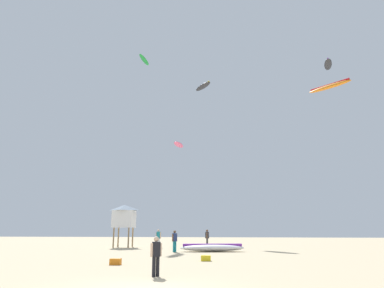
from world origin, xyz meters
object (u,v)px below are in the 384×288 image
at_px(cooler_box, 116,262).
at_px(kite_aloft_3, 179,145).
at_px(person_right, 158,237).
at_px(kite_aloft_2, 329,86).
at_px(lifeguard_tower, 124,216).
at_px(kite_aloft_1, 144,60).
at_px(person_foreground, 156,253).
at_px(gear_bag, 206,258).
at_px(person_left, 207,237).
at_px(kite_aloft_0, 203,86).
at_px(person_midground, 175,239).
at_px(kite_grounded_near, 212,248).
at_px(kite_aloft_4, 328,64).

bearing_deg(cooler_box, kite_aloft_3, 90.75).
height_order(person_right, kite_aloft_2, kite_aloft_2).
bearing_deg(lifeguard_tower, kite_aloft_1, 98.95).
height_order(person_right, cooler_box, person_right).
relative_size(person_foreground, gear_bag, 2.79).
xyz_separation_m(person_left, kite_aloft_1, (-10.61, 13.47, 26.98)).
distance_m(person_left, lifeguard_tower, 8.64).
distance_m(lifeguard_tower, kite_aloft_3, 13.98).
relative_size(person_foreground, lifeguard_tower, 0.38).
bearing_deg(kite_aloft_0, person_right, -103.90).
bearing_deg(person_foreground, person_left, 136.32).
distance_m(person_midground, gear_bag, 7.76).
bearing_deg(gear_bag, kite_grounded_near, 89.84).
distance_m(person_midground, person_right, 6.54).
bearing_deg(person_left, cooler_box, -99.20).
bearing_deg(lifeguard_tower, person_right, -5.31).
bearing_deg(lifeguard_tower, kite_aloft_0, 62.80).
height_order(lifeguard_tower, kite_aloft_2, kite_aloft_2).
height_order(person_foreground, kite_grounded_near, person_foreground).
distance_m(person_midground, kite_aloft_2, 20.78).
relative_size(person_foreground, person_right, 0.90).
distance_m(person_right, kite_aloft_2, 22.29).
distance_m(kite_aloft_1, kite_aloft_3, 17.45).
xyz_separation_m(person_foreground, kite_aloft_1, (-9.81, 34.78, 27.07)).
bearing_deg(cooler_box, person_left, 77.37).
bearing_deg(kite_aloft_3, kite_aloft_0, 57.07).
distance_m(person_foreground, person_left, 21.32).
relative_size(person_foreground, kite_aloft_1, 0.40).
relative_size(person_right, kite_aloft_0, 0.46).
height_order(cooler_box, gear_bag, same).
xyz_separation_m(person_left, cooler_box, (-3.83, -17.11, -0.84)).
bearing_deg(person_midground, kite_grounded_near, 51.71).
bearing_deg(kite_aloft_1, person_right, -68.28).
relative_size(lifeguard_tower, cooler_box, 7.41).
xyz_separation_m(kite_grounded_near, kite_aloft_0, (-1.98, 19.39, 22.45)).
relative_size(lifeguard_tower, gear_bag, 7.41).
bearing_deg(kite_aloft_0, person_midground, -92.80).
relative_size(cooler_box, kite_aloft_1, 0.14).
height_order(kite_grounded_near, lifeguard_tower, lifeguard_tower).
bearing_deg(kite_aloft_0, kite_aloft_4, -14.46).
xyz_separation_m(person_left, kite_aloft_0, (-1.18, 12.90, 21.75)).
xyz_separation_m(person_right, lifeguard_tower, (-3.63, 0.34, 2.04)).
relative_size(kite_aloft_1, kite_aloft_4, 1.06).
distance_m(person_midground, person_left, 7.70).
distance_m(kite_grounded_near, kite_aloft_4, 31.37).
bearing_deg(cooler_box, kite_grounded_near, 66.42).
distance_m(cooler_box, gear_bag, 5.29).
bearing_deg(kite_aloft_3, person_left, -63.31).
distance_m(person_right, lifeguard_tower, 4.17).
relative_size(person_foreground, person_left, 0.91).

